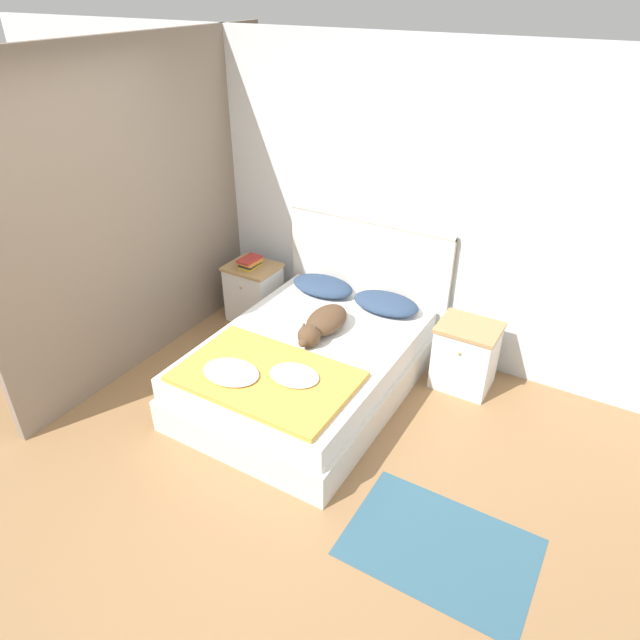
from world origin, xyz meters
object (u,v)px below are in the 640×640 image
(book_stack, at_px, (250,263))
(nightstand_right, at_px, (465,356))
(pillow_right, at_px, (386,303))
(dog, at_px, (323,323))
(bed, at_px, (307,367))
(nightstand_left, at_px, (254,292))
(pillow_left, at_px, (323,286))

(book_stack, bearing_deg, nightstand_right, 0.76)
(pillow_right, height_order, dog, dog)
(bed, distance_m, nightstand_left, 1.27)
(nightstand_right, xyz_separation_m, pillow_right, (-0.74, 0.05, 0.24))
(nightstand_left, height_order, dog, dog)
(bed, xyz_separation_m, book_stack, (-1.05, 0.69, 0.38))
(nightstand_left, height_order, nightstand_right, same)
(nightstand_left, xyz_separation_m, pillow_left, (0.74, 0.05, 0.24))
(pillow_right, bearing_deg, book_stack, -176.83)
(bed, distance_m, pillow_right, 0.88)
(nightstand_right, relative_size, dog, 0.82)
(bed, relative_size, pillow_left, 3.44)
(book_stack, bearing_deg, nightstand_left, 86.45)
(pillow_right, distance_m, dog, 0.64)
(nightstand_right, bearing_deg, book_stack, -179.24)
(nightstand_right, relative_size, pillow_right, 0.98)
(pillow_right, relative_size, dog, 0.84)
(pillow_left, bearing_deg, book_stack, -174.20)
(bed, relative_size, pillow_right, 3.44)
(book_stack, bearing_deg, bed, -33.32)
(bed, height_order, pillow_right, pillow_right)
(dog, bearing_deg, pillow_left, 120.42)
(pillow_left, relative_size, pillow_right, 1.00)
(nightstand_right, bearing_deg, pillow_right, 176.32)
(nightstand_left, relative_size, nightstand_right, 1.00)
(nightstand_left, distance_m, nightstand_right, 2.09)
(nightstand_right, distance_m, book_stack, 2.12)
(pillow_right, height_order, book_stack, book_stack)
(nightstand_right, xyz_separation_m, dog, (-1.02, -0.53, 0.27))
(bed, distance_m, dog, 0.37)
(bed, bearing_deg, nightstand_left, 145.60)
(dog, xyz_separation_m, book_stack, (-1.08, 0.50, 0.06))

